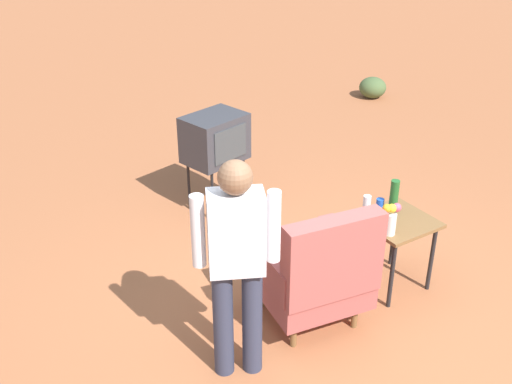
{
  "coord_description": "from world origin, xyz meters",
  "views": [
    {
      "loc": [
        2.48,
        2.93,
        3.17
      ],
      "look_at": [
        -0.1,
        -1.13,
        0.65
      ],
      "focal_mm": 43.1,
      "sensor_mm": 36.0,
      "label": 1
    }
  ],
  "objects": [
    {
      "name": "shrub_far",
      "position": [
        -4.03,
        -3.92,
        0.16
      ],
      "size": [
        0.42,
        0.42,
        0.32
      ],
      "primitive_type": "ellipsoid",
      "color": "#475B33",
      "rests_on": "ground"
    },
    {
      "name": "flower_vase",
      "position": [
        -0.61,
        0.02,
        0.79
      ],
      "size": [
        0.15,
        0.1,
        0.27
      ],
      "color": "silver",
      "rests_on": "side_table"
    },
    {
      "name": "bottle_short_clear",
      "position": [
        -0.62,
        -0.27,
        0.74
      ],
      "size": [
        0.06,
        0.06,
        0.2
      ],
      "primitive_type": "cylinder",
      "color": "silver",
      "rests_on": "side_table"
    },
    {
      "name": "bottle_wine_green",
      "position": [
        -0.83,
        -0.19,
        0.8
      ],
      "size": [
        0.07,
        0.07,
        0.32
      ],
      "primitive_type": "cylinder",
      "color": "#1E5623",
      "rests_on": "side_table"
    },
    {
      "name": "tv_on_stand",
      "position": [
        -0.23,
        -2.1,
        0.78
      ],
      "size": [
        0.69,
        0.57,
        1.03
      ],
      "color": "black",
      "rests_on": "ground"
    },
    {
      "name": "side_table",
      "position": [
        -0.82,
        -0.11,
        0.55
      ],
      "size": [
        0.56,
        0.56,
        0.64
      ],
      "color": "black",
      "rests_on": "ground"
    },
    {
      "name": "person_standing",
      "position": [
        0.81,
        0.06,
        0.94
      ],
      "size": [
        0.52,
        0.35,
        1.64
      ],
      "color": "#2D3347",
      "rests_on": "ground"
    },
    {
      "name": "soda_can_blue",
      "position": [
        -0.78,
        -0.28,
        0.7
      ],
      "size": [
        0.07,
        0.07,
        0.12
      ],
      "primitive_type": "cylinder",
      "color": "blue",
      "rests_on": "side_table"
    },
    {
      "name": "soda_can_red",
      "position": [
        -0.63,
        -0.13,
        0.7
      ],
      "size": [
        0.07,
        0.07,
        0.12
      ],
      "primitive_type": "cylinder",
      "color": "red",
      "rests_on": "side_table"
    },
    {
      "name": "ground_plane",
      "position": [
        0.0,
        0.0,
        0.0
      ],
      "size": [
        60.0,
        60.0,
        0.0
      ],
      "primitive_type": "plane",
      "color": "#A05B38"
    },
    {
      "name": "armchair",
      "position": [
        0.05,
        -0.05,
        0.5
      ],
      "size": [
        0.87,
        0.88,
        1.06
      ],
      "color": "brown",
      "rests_on": "ground"
    }
  ]
}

